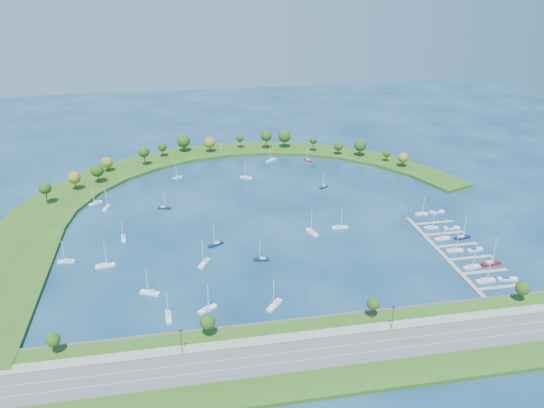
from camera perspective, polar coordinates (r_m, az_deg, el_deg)
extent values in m
plane|color=#072941|center=(306.48, -0.75, -1.12)|extent=(700.00, 700.00, 0.00)
cube|color=#2A4B14|center=(202.98, 5.37, -15.66)|extent=(420.00, 42.00, 1.60)
cube|color=#474442|center=(219.26, 3.86, -12.14)|extent=(420.00, 1.20, 1.80)
cube|color=#515154|center=(202.43, 5.38, -15.47)|extent=(420.00, 16.00, 0.12)
cube|color=gray|center=(210.70, 4.57, -13.62)|extent=(420.00, 5.00, 0.12)
cube|color=silver|center=(200.54, 5.57, -15.89)|extent=(420.00, 0.15, 0.02)
cube|color=silver|center=(204.24, 5.19, -15.02)|extent=(420.00, 0.15, 0.02)
cylinder|color=#382314|center=(214.58, -22.07, -14.01)|extent=(0.56, 0.56, 4.90)
sphere|color=#264912|center=(212.55, -22.22, -13.26)|extent=(5.20, 5.20, 5.20)
cylinder|color=#382314|center=(208.88, -6.81, -13.22)|extent=(0.56, 0.56, 5.25)
sphere|color=#264912|center=(206.60, -6.87, -12.38)|extent=(6.00, 6.00, 6.00)
cylinder|color=#382314|center=(220.43, 10.61, -11.22)|extent=(0.56, 0.56, 5.60)
sphere|color=#264912|center=(218.27, 10.69, -10.39)|extent=(5.20, 5.20, 5.20)
cylinder|color=#382314|center=(249.26, 24.92, -8.87)|extent=(0.56, 0.56, 4.90)
sphere|color=#264912|center=(247.43, 25.06, -8.16)|extent=(6.00, 6.00, 6.00)
cylinder|color=black|center=(201.04, -9.61, -14.26)|extent=(0.24, 0.24, 10.00)
cylinder|color=black|center=(214.88, 12.68, -11.73)|extent=(0.24, 0.24, 10.00)
cube|color=#2A4B14|center=(320.04, -24.00, -2.01)|extent=(43.73, 48.72, 2.00)
cube|color=#2A4B14|center=(344.75, -21.74, 0.20)|extent=(50.23, 54.30, 2.00)
cube|color=#2A4B14|center=(366.69, -18.78, 2.04)|extent=(54.07, 56.09, 2.00)
cube|color=#2A4B14|center=(385.16, -15.32, 3.52)|extent=(55.20, 54.07, 2.00)
cube|color=#2A4B14|center=(399.63, -11.50, 4.64)|extent=(53.65, 48.47, 2.00)
cube|color=#2A4B14|center=(409.73, -7.44, 5.41)|extent=(49.62, 39.75, 2.00)
cube|color=#2A4B14|center=(415.20, -3.23, 5.82)|extent=(44.32, 29.96, 2.00)
cube|color=#2A4B14|center=(415.92, 1.04, 5.89)|extent=(49.49, 38.05, 2.00)
cube|color=#2A4B14|center=(411.86, 5.28, 5.61)|extent=(51.13, 44.12, 2.00)
cube|color=#2A4B14|center=(403.13, 9.40, 4.97)|extent=(49.19, 47.96, 2.00)
cube|color=#2A4B14|center=(389.93, 13.31, 3.99)|extent=(43.90, 49.49, 2.00)
cube|color=#2A4B14|center=(372.61, 16.90, 2.64)|extent=(35.67, 48.74, 2.00)
cube|color=#2A4B14|center=(272.58, -26.37, -7.04)|extent=(36.00, 130.81, 1.90)
cylinder|color=#382314|center=(339.08, -22.80, 0.64)|extent=(0.56, 0.56, 8.97)
sphere|color=#264912|center=(336.97, -22.96, 1.57)|extent=(7.18, 7.18, 7.18)
cylinder|color=#382314|center=(354.91, -20.15, 1.89)|extent=(0.56, 0.56, 6.82)
sphere|color=olive|center=(353.19, -20.26, 2.64)|extent=(7.78, 7.78, 7.78)
cylinder|color=#382314|center=(362.09, -17.97, 2.64)|extent=(0.56, 0.56, 6.96)
sphere|color=#264912|center=(360.37, -18.07, 3.40)|extent=(8.25, 8.25, 8.25)
cylinder|color=#382314|center=(381.37, -17.03, 3.67)|extent=(0.56, 0.56, 4.96)
sphere|color=olive|center=(380.07, -17.10, 4.24)|extent=(7.57, 7.57, 7.57)
cylinder|color=#382314|center=(385.42, -13.37, 4.58)|extent=(0.56, 0.56, 8.57)
sphere|color=#264912|center=(383.60, -13.45, 5.39)|extent=(7.46, 7.46, 7.46)
cylinder|color=#382314|center=(401.52, -11.53, 5.36)|extent=(0.56, 0.56, 6.31)
sphere|color=#264912|center=(400.16, -11.59, 5.96)|extent=(6.53, 6.53, 6.53)
cylinder|color=#382314|center=(409.85, -9.34, 5.92)|extent=(0.56, 0.56, 6.43)
sphere|color=#264912|center=(408.31, -9.39, 6.60)|extent=(9.70, 9.70, 9.70)
cylinder|color=#382314|center=(406.16, -6.62, 5.88)|extent=(0.56, 0.56, 5.98)
sphere|color=olive|center=(404.76, -6.65, 6.50)|extent=(8.28, 8.28, 8.28)
cylinder|color=#382314|center=(412.92, -3.42, 6.38)|extent=(0.56, 0.56, 7.09)
sphere|color=#264912|center=(411.53, -3.43, 7.00)|extent=(5.79, 5.79, 5.79)
cylinder|color=#382314|center=(410.85, -0.62, 6.44)|extent=(0.56, 0.56, 8.65)
sphere|color=#264912|center=(409.09, -0.63, 7.24)|extent=(8.28, 8.28, 8.28)
cylinder|color=#382314|center=(414.00, 1.33, 6.47)|extent=(0.56, 0.56, 7.20)
sphere|color=#264912|center=(412.39, 1.34, 7.19)|extent=(9.31, 9.31, 9.31)
cylinder|color=#382314|center=(405.70, 4.40, 6.08)|extent=(0.56, 0.56, 7.83)
sphere|color=#264912|center=(404.18, 4.42, 6.77)|extent=(5.86, 5.86, 5.86)
cylinder|color=#382314|center=(401.05, 7.03, 5.57)|extent=(0.56, 0.56, 5.30)
sphere|color=#264912|center=(399.83, 7.05, 6.11)|extent=(6.61, 6.61, 6.61)
cylinder|color=#382314|center=(400.14, 9.31, 5.47)|extent=(0.56, 0.56, 6.35)
sphere|color=#264912|center=(398.65, 9.35, 6.13)|extent=(8.59, 8.59, 8.59)
cylinder|color=#382314|center=(392.34, 12.04, 4.76)|extent=(0.56, 0.56, 4.84)
sphere|color=#264912|center=(391.24, 12.09, 5.24)|extent=(5.29, 5.29, 5.29)
cylinder|color=#382314|center=(383.86, 13.70, 4.22)|extent=(0.56, 0.56, 5.44)
sphere|color=olive|center=(382.51, 13.76, 4.81)|extent=(7.40, 7.40, 7.40)
cylinder|color=gray|center=(410.79, -5.37, 6.00)|extent=(2.20, 2.20, 4.07)
cylinder|color=gray|center=(410.13, -5.38, 6.29)|extent=(2.60, 2.60, 0.30)
cube|color=gray|center=(278.24, 17.57, -5.02)|extent=(2.20, 82.00, 0.40)
cube|color=gray|center=(260.01, 23.23, -8.10)|extent=(22.00, 2.00, 0.40)
cylinder|color=#382314|center=(265.76, 25.23, -7.70)|extent=(0.36, 0.36, 1.60)
cube|color=gray|center=(269.31, 21.76, -6.69)|extent=(22.00, 2.00, 0.40)
cylinder|color=#382314|center=(274.86, 23.71, -6.34)|extent=(0.36, 0.36, 1.60)
cube|color=gray|center=(278.92, 20.39, -5.37)|extent=(22.00, 2.00, 0.40)
cylinder|color=#382314|center=(284.28, 22.31, -5.06)|extent=(0.36, 0.36, 1.60)
cube|color=gray|center=(288.82, 19.13, -4.14)|extent=(22.00, 2.00, 0.40)
cylinder|color=#382314|center=(294.00, 21.00, -3.86)|extent=(0.36, 0.36, 1.60)
cube|color=gray|center=(298.97, 17.95, -2.98)|extent=(22.00, 2.00, 0.40)
cylinder|color=#382314|center=(303.98, 19.78, -2.74)|extent=(0.36, 0.36, 1.60)
cube|color=gray|center=(309.35, 16.86, -1.91)|extent=(22.00, 2.00, 0.40)
cylinder|color=#382314|center=(314.19, 18.64, -1.69)|extent=(0.36, 0.36, 1.60)
cube|color=white|center=(266.47, -17.27, -6.28)|extent=(9.21, 3.60, 1.08)
cube|color=#B7B7BC|center=(266.06, -17.49, -6.14)|extent=(3.33, 2.13, 0.75)
cylinder|color=silver|center=(263.31, -17.29, -5.02)|extent=(0.32, 0.32, 12.11)
cube|color=white|center=(258.57, -7.22, -6.27)|extent=(6.39, 9.15, 1.08)
cube|color=#B7B7BC|center=(258.82, -7.15, -6.00)|extent=(3.02, 3.61, 0.76)
cylinder|color=silver|center=(254.76, -7.36, -5.06)|extent=(0.32, 0.32, 12.15)
cube|color=maroon|center=(392.80, 3.81, 4.64)|extent=(5.09, 6.23, 0.76)
cube|color=#B7B7BC|center=(392.19, 3.88, 4.71)|extent=(2.29, 2.54, 0.53)
cylinder|color=silver|center=(391.60, 3.77, 5.31)|extent=(0.32, 0.32, 8.58)
cube|color=white|center=(391.63, -0.12, 4.66)|extent=(8.29, 7.69, 1.06)
cube|color=#B7B7BC|center=(391.99, -0.04, 4.82)|extent=(3.47, 3.35, 0.74)
cylinder|color=silver|center=(389.01, -0.19, 5.54)|extent=(0.32, 0.32, 11.95)
cube|color=white|center=(289.32, -15.48, -3.57)|extent=(2.73, 7.80, 0.92)
cube|color=#B7B7BC|center=(289.66, -15.50, -3.36)|extent=(1.70, 2.79, 0.64)
cylinder|color=silver|center=(286.30, -15.60, -2.62)|extent=(0.32, 0.32, 10.34)
cube|color=white|center=(285.70, 4.26, -3.04)|extent=(5.29, 9.49, 1.10)
cube|color=#B7B7BC|center=(284.60, 4.36, -2.94)|extent=(2.70, 3.60, 0.77)
cylinder|color=silver|center=(283.27, 4.22, -1.76)|extent=(0.32, 0.32, 12.35)
cube|color=white|center=(224.91, -10.92, -11.67)|extent=(2.63, 8.38, 1.00)
cube|color=#B7B7BC|center=(223.74, -10.92, -11.61)|extent=(1.73, 2.96, 0.70)
cylinder|color=silver|center=(222.01, -11.05, -10.29)|extent=(0.32, 0.32, 11.20)
cube|color=white|center=(292.64, 7.21, -2.49)|extent=(8.64, 2.79, 1.02)
cube|color=#B7B7BC|center=(292.05, 7.06, -2.35)|extent=(3.06, 1.81, 0.72)
cylinder|color=silver|center=(290.09, 7.41, -1.37)|extent=(0.32, 0.32, 11.53)
cube|color=white|center=(336.62, -18.23, 0.07)|extent=(7.89, 6.52, 0.97)
cube|color=#B7B7BC|center=(336.63, -18.13, 0.24)|extent=(3.22, 2.93, 0.68)
cylinder|color=silver|center=(334.12, -18.46, 0.97)|extent=(0.32, 0.32, 10.90)
cube|color=white|center=(276.38, -21.00, -5.72)|extent=(8.17, 2.98, 0.96)
cube|color=#B7B7BC|center=(275.78, -20.86, -5.57)|extent=(2.93, 1.82, 0.67)
cylinder|color=silver|center=(273.87, -21.30, -4.65)|extent=(0.32, 0.32, 10.79)
cube|color=white|center=(359.57, -2.75, 2.83)|extent=(8.08, 5.45, 0.95)
cube|color=#B7B7BC|center=(359.05, -2.63, 2.93)|extent=(3.17, 2.61, 0.66)
cylinder|color=silver|center=(357.71, -2.87, 3.70)|extent=(0.32, 0.32, 10.68)
cube|color=#0A1B42|center=(319.76, -11.37, -0.43)|extent=(7.53, 3.98, 0.87)
cube|color=#B7B7BC|center=(319.67, -11.50, -0.30)|extent=(2.83, 2.08, 0.61)
cylinder|color=silver|center=(317.47, -11.34, 0.44)|extent=(0.32, 0.32, 9.79)
cube|color=white|center=(364.60, -10.01, 2.77)|extent=(6.77, 4.39, 0.79)
cube|color=#B7B7BC|center=(364.61, -9.93, 2.89)|extent=(2.63, 2.12, 0.55)
cylinder|color=silver|center=(362.71, -10.14, 3.46)|extent=(0.32, 0.32, 8.90)
cube|color=#0A1B42|center=(259.92, -1.15, -5.92)|extent=(7.73, 3.57, 0.90)
cube|color=#B7B7BC|center=(259.51, -0.99, -5.77)|extent=(2.86, 1.97, 0.63)
cylinder|color=silver|center=(257.26, -1.29, -4.86)|extent=(0.32, 0.32, 10.08)
cube|color=#0A1B42|center=(345.21, 5.51, 1.80)|extent=(6.56, 5.31, 0.80)
cube|color=#B7B7BC|center=(345.43, 5.58, 1.94)|extent=(2.67, 2.40, 0.56)
cylinder|color=silver|center=(343.01, 5.48, 2.54)|extent=(0.32, 0.32, 9.01)
cube|color=white|center=(328.02, -17.13, -0.41)|extent=(4.49, 8.77, 1.01)
cube|color=#B7B7BC|center=(326.97, -17.20, -0.33)|extent=(2.37, 3.28, 0.71)
cylinder|color=silver|center=(326.20, -17.22, 0.64)|extent=(0.32, 0.32, 11.40)
cube|color=white|center=(227.37, 0.27, -10.71)|extent=(7.95, 8.69, 1.11)
cube|color=#B7B7BC|center=(227.49, 0.39, -10.40)|extent=(3.47, 3.63, 0.77)
cylinder|color=silver|center=(223.05, 0.18, -9.37)|extent=(0.32, 0.32, 12.45)
cube|color=#0A1B42|center=(274.62, -6.01, -4.30)|extent=(8.33, 5.95, 0.99)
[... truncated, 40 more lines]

